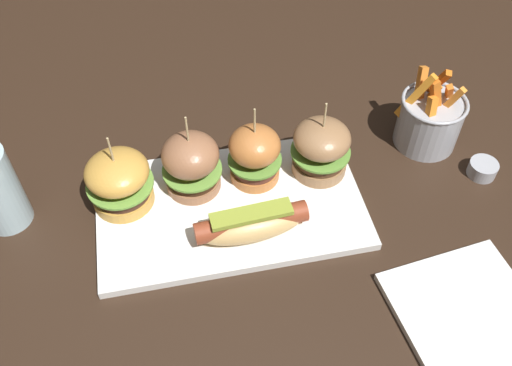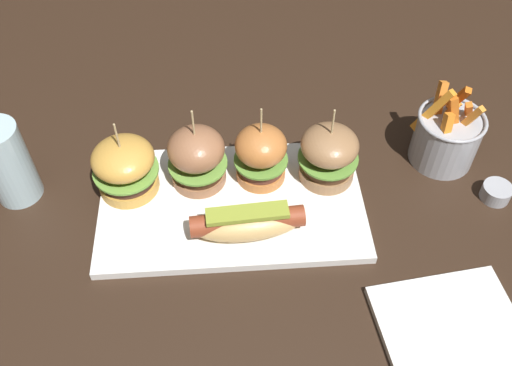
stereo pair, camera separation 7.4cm
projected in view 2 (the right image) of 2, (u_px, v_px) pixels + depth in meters
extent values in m
plane|color=black|center=(230.00, 207.00, 0.88)|extent=(3.00, 3.00, 0.00)
cube|color=white|center=(230.00, 204.00, 0.88)|extent=(0.41, 0.24, 0.01)
ellipsoid|color=tan|center=(246.00, 224.00, 0.82)|extent=(0.16, 0.07, 0.04)
cylinder|color=brown|center=(246.00, 221.00, 0.81)|extent=(0.17, 0.04, 0.03)
cube|color=olive|center=(245.00, 213.00, 0.80)|extent=(0.12, 0.04, 0.01)
cylinder|color=gold|center=(127.00, 183.00, 0.88)|extent=(0.09, 0.09, 0.02)
cylinder|color=#45281D|center=(125.00, 175.00, 0.87)|extent=(0.09, 0.09, 0.02)
cylinder|color=#6B9E3D|center=(124.00, 170.00, 0.86)|extent=(0.10, 0.10, 0.00)
ellipsoid|color=gold|center=(121.00, 158.00, 0.84)|extent=(0.09, 0.09, 0.05)
cylinder|color=tan|center=(116.00, 140.00, 0.81)|extent=(0.00, 0.00, 0.06)
cylinder|color=#986343|center=(197.00, 175.00, 0.89)|extent=(0.09, 0.09, 0.02)
cylinder|color=#3C2313|center=(196.00, 168.00, 0.88)|extent=(0.08, 0.08, 0.02)
cylinder|color=#6B9E3D|center=(196.00, 163.00, 0.87)|extent=(0.09, 0.09, 0.00)
ellipsoid|color=#986343|center=(194.00, 149.00, 0.85)|extent=(0.09, 0.09, 0.06)
cylinder|color=tan|center=(192.00, 127.00, 0.81)|extent=(0.00, 0.00, 0.06)
cylinder|color=#BD6F36|center=(259.00, 172.00, 0.90)|extent=(0.08, 0.08, 0.02)
cylinder|color=brown|center=(259.00, 164.00, 0.89)|extent=(0.07, 0.07, 0.02)
cylinder|color=#609338|center=(259.00, 160.00, 0.88)|extent=(0.08, 0.08, 0.00)
ellipsoid|color=#BD6F36|center=(259.00, 146.00, 0.85)|extent=(0.08, 0.08, 0.06)
cylinder|color=tan|center=(259.00, 125.00, 0.82)|extent=(0.00, 0.00, 0.06)
cylinder|color=#986E47|center=(324.00, 171.00, 0.90)|extent=(0.09, 0.09, 0.02)
cylinder|color=#462C19|center=(326.00, 163.00, 0.88)|extent=(0.08, 0.08, 0.02)
cylinder|color=#609338|center=(326.00, 158.00, 0.88)|extent=(0.09, 0.09, 0.00)
ellipsoid|color=#986E47|center=(328.00, 145.00, 0.85)|extent=(0.09, 0.09, 0.05)
cylinder|color=tan|center=(331.00, 126.00, 0.82)|extent=(0.00, 0.00, 0.06)
cylinder|color=#A8AAB2|center=(444.00, 140.00, 0.92)|extent=(0.10, 0.10, 0.09)
torus|color=#A8AAB2|center=(451.00, 119.00, 0.88)|extent=(0.11, 0.11, 0.01)
cube|color=orange|center=(466.00, 114.00, 0.90)|extent=(0.03, 0.03, 0.07)
cube|color=orange|center=(444.00, 132.00, 0.87)|extent=(0.02, 0.03, 0.06)
cube|color=#CC6017|center=(452.00, 102.00, 0.89)|extent=(0.02, 0.05, 0.09)
cube|color=orange|center=(451.00, 118.00, 0.88)|extent=(0.03, 0.02, 0.08)
cube|color=orange|center=(445.00, 114.00, 0.90)|extent=(0.04, 0.02, 0.06)
cube|color=orange|center=(436.00, 107.00, 0.90)|extent=(0.02, 0.04, 0.08)
cube|color=orange|center=(431.00, 111.00, 0.88)|extent=(0.05, 0.03, 0.09)
cube|color=orange|center=(465.00, 122.00, 0.88)|extent=(0.04, 0.03, 0.07)
cube|color=orange|center=(449.00, 123.00, 0.89)|extent=(0.02, 0.03, 0.06)
cube|color=orange|center=(452.00, 119.00, 0.90)|extent=(0.03, 0.02, 0.06)
cylinder|color=#A8AAB2|center=(494.00, 192.00, 0.89)|extent=(0.05, 0.05, 0.02)
cylinder|color=#9E3323|center=(496.00, 189.00, 0.88)|extent=(0.04, 0.04, 0.00)
cube|color=white|center=(453.00, 340.00, 0.73)|extent=(0.21, 0.21, 0.01)
cylinder|color=silver|center=(5.00, 163.00, 0.85)|extent=(0.07, 0.07, 0.14)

